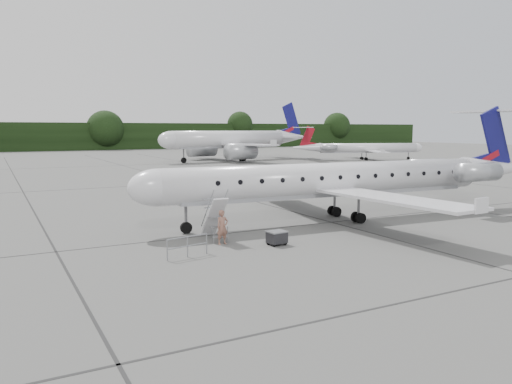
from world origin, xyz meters
TOP-DOWN VIEW (x-y plane):
  - ground at (0.00, 0.00)m, footprint 320.00×320.00m
  - treeline at (0.00, 130.00)m, footprint 260.00×4.00m
  - main_regional_jet at (-2.93, 4.08)m, footprint 31.65×23.67m
  - airstair at (-12.30, 2.41)m, footprint 0.98×2.24m
  - passenger at (-12.37, 1.17)m, footprint 0.71×0.50m
  - safety_railing at (-14.98, -0.53)m, footprint 2.17×0.50m
  - baggage_cart at (-9.89, -0.35)m, footprint 1.02×0.86m
  - bg_narrowbody at (17.83, 65.04)m, footprint 36.07×28.90m
  - bg_regional_right at (43.65, 54.63)m, footprint 29.94×25.60m

SIDE VIEW (x-z plane):
  - ground at x=0.00m, z-range 0.00..0.00m
  - baggage_cart at x=-9.89m, z-range 0.00..0.81m
  - safety_railing at x=-14.98m, z-range 0.00..1.00m
  - passenger at x=-12.37m, z-range 0.00..1.86m
  - airstair at x=-12.30m, z-range 0.00..2.44m
  - bg_regional_right at x=43.65m, z-range 0.00..6.64m
  - main_regional_jet at x=-2.93m, z-range 0.00..7.79m
  - treeline at x=0.00m, z-range 0.00..8.00m
  - bg_narrowbody at x=17.83m, z-range 0.00..11.59m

